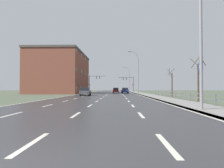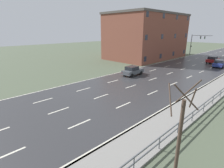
{
  "view_description": "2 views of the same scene",
  "coord_description": "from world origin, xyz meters",
  "px_view_note": "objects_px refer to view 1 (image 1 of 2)",
  "views": [
    {
      "loc": [
        2.23,
        -3.02,
        1.46
      ],
      "look_at": [
        0.41,
        64.19,
        2.89
      ],
      "focal_mm": 31.07,
      "sensor_mm": 36.0,
      "label": 1
    },
    {
      "loc": [
        14.63,
        11.05,
        7.48
      ],
      "look_at": [
        0.0,
        25.37,
        1.15
      ],
      "focal_mm": 28.28,
      "sensor_mm": 36.0,
      "label": 2
    }
  ],
  "objects_px": {
    "street_lamp_foreground": "(198,23)",
    "car_distant": "(125,90)",
    "car_far_right": "(116,90)",
    "brick_building": "(61,73)",
    "highway_sign": "(201,75)",
    "traffic_signal_right": "(129,81)",
    "car_far_left": "(86,92)",
    "street_lamp_midground": "(138,73)",
    "traffic_signal_left": "(93,81)",
    "street_lamp_distant": "(129,79)"
  },
  "relations": [
    {
      "from": "car_far_right",
      "to": "brick_building",
      "type": "bearing_deg",
      "value": -164.79
    },
    {
      "from": "traffic_signal_right",
      "to": "car_distant",
      "type": "xyz_separation_m",
      "value": [
        -2.04,
        -13.34,
        -3.05
      ]
    },
    {
      "from": "car_far_right",
      "to": "car_far_left",
      "type": "xyz_separation_m",
      "value": [
        -5.67,
        -22.49,
        0.0
      ]
    },
    {
      "from": "traffic_signal_left",
      "to": "car_far_left",
      "type": "distance_m",
      "value": 33.26
    },
    {
      "from": "highway_sign",
      "to": "car_far_right",
      "type": "relative_size",
      "value": 0.91
    },
    {
      "from": "highway_sign",
      "to": "traffic_signal_right",
      "type": "xyz_separation_m",
      "value": [
        -1.92,
        54.21,
        1.46
      ]
    },
    {
      "from": "street_lamp_foreground",
      "to": "car_distant",
      "type": "xyz_separation_m",
      "value": [
        -3.01,
        42.75,
        -4.83
      ]
    },
    {
      "from": "street_lamp_distant",
      "to": "car_far_left",
      "type": "xyz_separation_m",
      "value": [
        -11.29,
        -49.13,
        -4.52
      ]
    },
    {
      "from": "car_far_left",
      "to": "street_lamp_distant",
      "type": "bearing_deg",
      "value": 75.1
    },
    {
      "from": "street_lamp_midground",
      "to": "street_lamp_distant",
      "type": "xyz_separation_m",
      "value": [
        -0.02,
        36.86,
        0.01
      ]
    },
    {
      "from": "street_lamp_foreground",
      "to": "traffic_signal_right",
      "type": "height_order",
      "value": "street_lamp_foreground"
    },
    {
      "from": "highway_sign",
      "to": "car_far_left",
      "type": "bearing_deg",
      "value": 118.37
    },
    {
      "from": "street_lamp_foreground",
      "to": "car_far_right",
      "type": "height_order",
      "value": "street_lamp_foreground"
    },
    {
      "from": "street_lamp_distant",
      "to": "traffic_signal_right",
      "type": "height_order",
      "value": "street_lamp_distant"
    },
    {
      "from": "car_distant",
      "to": "car_far_right",
      "type": "distance_m",
      "value": 5.07
    },
    {
      "from": "street_lamp_midground",
      "to": "traffic_signal_left",
      "type": "distance_m",
      "value": 24.96
    },
    {
      "from": "street_lamp_foreground",
      "to": "highway_sign",
      "type": "xyz_separation_m",
      "value": [
        0.94,
        1.87,
        -3.24
      ]
    },
    {
      "from": "highway_sign",
      "to": "car_distant",
      "type": "distance_m",
      "value": 41.09
    },
    {
      "from": "brick_building",
      "to": "highway_sign",
      "type": "bearing_deg",
      "value": -61.28
    },
    {
      "from": "car_far_left",
      "to": "brick_building",
      "type": "xyz_separation_m",
      "value": [
        -10.2,
        18.28,
        4.99
      ]
    },
    {
      "from": "traffic_signal_right",
      "to": "car_far_left",
      "type": "distance_m",
      "value": 33.29
    },
    {
      "from": "traffic_signal_left",
      "to": "car_far_left",
      "type": "relative_size",
      "value": 1.46
    },
    {
      "from": "traffic_signal_left",
      "to": "car_distant",
      "type": "bearing_deg",
      "value": -53.73
    },
    {
      "from": "car_far_right",
      "to": "highway_sign",
      "type": "bearing_deg",
      "value": -81.33
    },
    {
      "from": "car_distant",
      "to": "highway_sign",
      "type": "bearing_deg",
      "value": -87.88
    },
    {
      "from": "brick_building",
      "to": "street_lamp_distant",
      "type": "bearing_deg",
      "value": 55.14
    },
    {
      "from": "street_lamp_distant",
      "to": "car_far_right",
      "type": "relative_size",
      "value": 2.66
    },
    {
      "from": "street_lamp_distant",
      "to": "brick_building",
      "type": "distance_m",
      "value": 37.6
    },
    {
      "from": "traffic_signal_left",
      "to": "brick_building",
      "type": "height_order",
      "value": "brick_building"
    },
    {
      "from": "brick_building",
      "to": "car_far_left",
      "type": "bearing_deg",
      "value": -60.85
    },
    {
      "from": "street_lamp_midground",
      "to": "car_distant",
      "type": "relative_size",
      "value": 2.59
    },
    {
      "from": "street_lamp_midground",
      "to": "brick_building",
      "type": "relative_size",
      "value": 0.5
    },
    {
      "from": "street_lamp_midground",
      "to": "car_far_right",
      "type": "distance_m",
      "value": 12.51
    },
    {
      "from": "brick_building",
      "to": "street_lamp_midground",
      "type": "bearing_deg",
      "value": -15.62
    },
    {
      "from": "street_lamp_distant",
      "to": "traffic_signal_left",
      "type": "bearing_deg",
      "value": -130.65
    },
    {
      "from": "street_lamp_midground",
      "to": "street_lamp_distant",
      "type": "bearing_deg",
      "value": 90.03
    },
    {
      "from": "brick_building",
      "to": "car_far_right",
      "type": "bearing_deg",
      "value": 14.85
    },
    {
      "from": "traffic_signal_right",
      "to": "traffic_signal_left",
      "type": "bearing_deg",
      "value": 173.45
    },
    {
      "from": "car_distant",
      "to": "brick_building",
      "type": "relative_size",
      "value": 0.19
    },
    {
      "from": "street_lamp_foreground",
      "to": "car_far_right",
      "type": "bearing_deg",
      "value": 96.85
    },
    {
      "from": "traffic_signal_left",
      "to": "car_far_left",
      "type": "height_order",
      "value": "traffic_signal_left"
    },
    {
      "from": "street_lamp_foreground",
      "to": "brick_building",
      "type": "height_order",
      "value": "brick_building"
    },
    {
      "from": "traffic_signal_right",
      "to": "highway_sign",
      "type": "bearing_deg",
      "value": -87.97
    },
    {
      "from": "highway_sign",
      "to": "brick_building",
      "type": "distance_m",
      "value": 46.87
    },
    {
      "from": "street_lamp_distant",
      "to": "car_distant",
      "type": "bearing_deg",
      "value": -95.5
    },
    {
      "from": "traffic_signal_right",
      "to": "brick_building",
      "type": "relative_size",
      "value": 0.25
    },
    {
      "from": "highway_sign",
      "to": "car_far_left",
      "type": "height_order",
      "value": "highway_sign"
    },
    {
      "from": "traffic_signal_right",
      "to": "car_far_right",
      "type": "xyz_separation_m",
      "value": [
        -4.68,
        -9.01,
        -3.05
      ]
    },
    {
      "from": "car_far_right",
      "to": "traffic_signal_left",
      "type": "bearing_deg",
      "value": 128.5
    },
    {
      "from": "brick_building",
      "to": "traffic_signal_left",
      "type": "bearing_deg",
      "value": 62.58
    }
  ]
}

